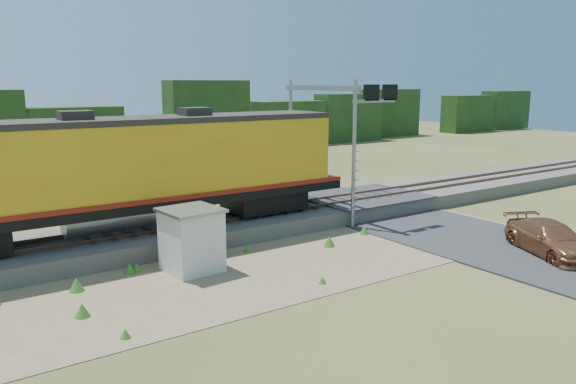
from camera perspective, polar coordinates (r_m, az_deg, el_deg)
ground at (r=24.71m, az=4.99°, el=-6.44°), size 140.00×140.00×0.00m
ballast at (r=29.29m, az=-2.51°, el=-2.81°), size 70.00×5.00×0.80m
rails at (r=29.18m, az=-2.51°, el=-1.89°), size 70.00×1.54×0.16m
dirt_shoulder at (r=23.92m, az=0.50°, el=-6.95°), size 26.00×8.00×0.03m
road at (r=29.96m, az=14.46°, el=-3.46°), size 7.00×66.00×0.86m
tree_line_north at (r=58.25m, az=-19.68°, el=6.12°), size 130.00×3.00×6.50m
weed_clumps at (r=22.82m, az=-2.02°, el=-7.90°), size 15.00×6.20×0.56m
locomotive at (r=25.60m, az=-16.47°, el=2.27°), size 21.54×3.28×5.56m
shed at (r=22.60m, az=-9.77°, el=-4.80°), size 2.33×2.33×2.56m
signal_gantry at (r=30.33m, az=4.69°, el=7.67°), size 3.00×6.20×7.57m
car at (r=27.04m, az=25.13°, el=-4.34°), size 3.94×5.37×1.45m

